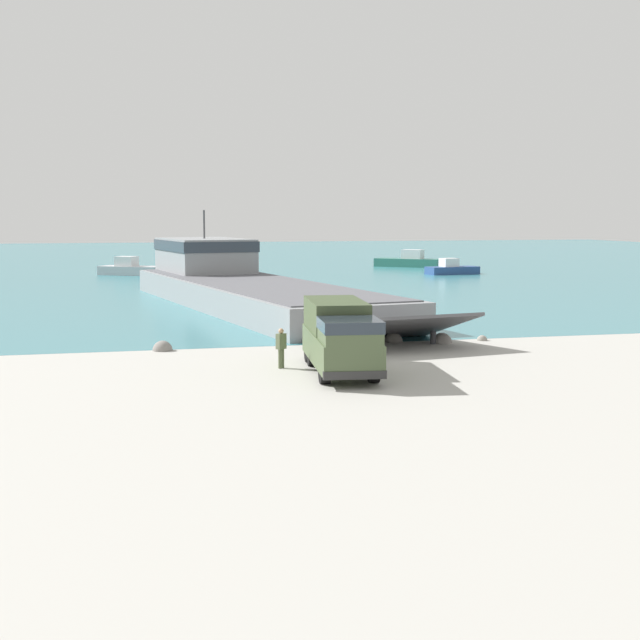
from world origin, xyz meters
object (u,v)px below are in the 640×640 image
soldier_on_ramp (281,345)px  mooring_bollard (433,337)px  military_truck (340,336)px  moored_boat_c (409,261)px  landing_craft (239,282)px  moored_boat_b (130,269)px  moored_boat_a (452,269)px

soldier_on_ramp → mooring_bollard: 10.60m
military_truck → moored_boat_c: military_truck is taller
moored_boat_c → mooring_bollard: moored_boat_c is taller
landing_craft → moored_boat_b: landing_craft is taller
military_truck → moored_boat_c: 78.95m
military_truck → landing_craft: bearing=-174.0°
soldier_on_ramp → moored_boat_a: bearing=-63.7°
landing_craft → military_truck: (-0.25, -30.88, -0.07)m
landing_craft → mooring_bollard: landing_craft is taller
soldier_on_ramp → mooring_bollard: bearing=-94.5°
military_truck → moored_boat_a: 65.44m
moored_boat_b → moored_boat_c: moored_boat_c is taller
moored_boat_a → moored_boat_c: 14.75m
landing_craft → soldier_on_ramp: (-2.49, -29.23, -0.63)m
soldier_on_ramp → moored_boat_c: bearing=-58.5°
soldier_on_ramp → mooring_bollard: soldier_on_ramp is taller
moored_boat_a → mooring_bollard: moored_boat_a is taller
military_truck → soldier_on_ramp: military_truck is taller
moored_boat_b → military_truck: bearing=36.3°
military_truck → moored_boat_b: size_ratio=1.08×
moored_boat_c → landing_craft: bearing=-174.1°
landing_craft → moored_boat_c: 51.30m
military_truck → moored_boat_b: military_truck is taller
military_truck → soldier_on_ramp: bearing=-120.2°
soldier_on_ramp → mooring_bollard: size_ratio=2.42×
moored_boat_a → moored_boat_b: 36.38m
soldier_on_ramp → moored_boat_c: 78.27m
moored_boat_a → military_truck: bearing=-34.4°
landing_craft → moored_boat_b: size_ratio=5.79×
moored_boat_a → landing_craft: bearing=-54.0°
moored_boat_c → moored_boat_b: bearing=141.3°
moored_boat_a → soldier_on_ramp: bearing=-36.8°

